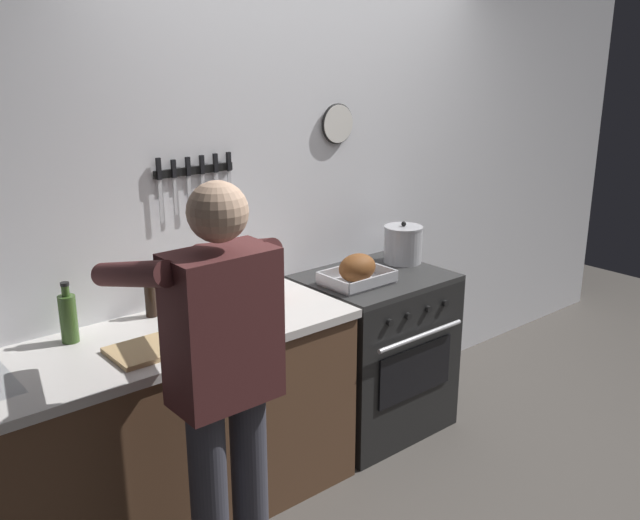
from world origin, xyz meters
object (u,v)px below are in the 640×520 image
at_px(bottle_hot_sauce, 277,284).
at_px(bottle_vinegar, 209,281).
at_px(person_cook, 222,374).
at_px(stock_pot, 403,244).
at_px(bottle_soy_sauce, 151,300).
at_px(cutting_board, 155,348).
at_px(stove, 374,352).
at_px(bottle_olive_oil, 68,317).
at_px(roasting_pan, 357,271).

relative_size(bottle_hot_sauce, bottle_vinegar, 0.71).
height_order(person_cook, stock_pot, person_cook).
relative_size(stock_pot, bottle_hot_sauce, 1.35).
distance_m(bottle_hot_sauce, bottle_soy_sauce, 0.61).
bearing_deg(person_cook, bottle_hot_sauce, -51.19).
height_order(cutting_board, bottle_vinegar, bottle_vinegar).
relative_size(stock_pot, bottle_soy_sauce, 1.24).
xyz_separation_m(stock_pot, bottle_vinegar, (-1.19, 0.15, -0.00)).
relative_size(stove, person_cook, 0.54).
bearing_deg(stock_pot, bottle_hot_sauce, -179.00).
relative_size(stock_pot, cutting_board, 0.66).
relative_size(stove, bottle_hot_sauce, 5.07).
relative_size(stove, bottle_vinegar, 3.58).
height_order(stove, cutting_board, cutting_board).
height_order(bottle_olive_oil, bottle_soy_sauce, bottle_olive_oil).
bearing_deg(bottle_hot_sauce, bottle_vinegar, 150.12).
xyz_separation_m(person_cook, bottle_soy_sauce, (0.13, 0.80, 0.03)).
distance_m(bottle_hot_sauce, bottle_vinegar, 0.33).
xyz_separation_m(bottle_hot_sauce, bottle_vinegar, (-0.28, 0.16, 0.03)).
relative_size(bottle_olive_oil, bottle_vinegar, 1.04).
relative_size(roasting_pan, cutting_board, 0.98).
distance_m(person_cook, stock_pot, 1.75).
bearing_deg(cutting_board, roasting_pan, 3.98).
relative_size(roasting_pan, stock_pot, 1.47).
bearing_deg(bottle_vinegar, bottle_hot_sauce, -29.88).
bearing_deg(bottle_soy_sauce, stock_pot, -5.93).
height_order(roasting_pan, bottle_hot_sauce, bottle_hot_sauce).
bearing_deg(bottle_soy_sauce, bottle_olive_oil, -173.29).
bearing_deg(bottle_hot_sauce, stove, -5.85).
bearing_deg(bottle_olive_oil, bottle_soy_sauce, 6.71).
xyz_separation_m(stove, bottle_hot_sauce, (-0.62, 0.06, 0.52)).
relative_size(bottle_hot_sauce, bottle_soy_sauce, 0.92).
xyz_separation_m(roasting_pan, cutting_board, (-1.20, -0.08, -0.06)).
xyz_separation_m(bottle_vinegar, bottle_soy_sauce, (-0.30, 0.01, -0.03)).
bearing_deg(roasting_pan, stock_pot, 13.65).
relative_size(bottle_olive_oil, bottle_hot_sauce, 1.47).
bearing_deg(bottle_soy_sauce, roasting_pan, -14.45).
xyz_separation_m(cutting_board, bottle_soy_sauce, (0.16, 0.35, 0.07)).
bearing_deg(bottle_hot_sauce, stock_pot, 1.00).
xyz_separation_m(stock_pot, bottle_soy_sauce, (-1.49, 0.16, -0.03)).
bearing_deg(stove, stock_pot, 15.12).
distance_m(person_cook, cutting_board, 0.46).
xyz_separation_m(roasting_pan, stock_pot, (0.46, 0.11, 0.04)).
bearing_deg(stove, person_cook, -156.85).
distance_m(stove, bottle_vinegar, 1.08).
height_order(person_cook, bottle_hot_sauce, person_cook).
bearing_deg(stock_pot, bottle_vinegar, 172.96).
bearing_deg(roasting_pan, bottle_vinegar, 160.57).
distance_m(stove, bottle_soy_sauce, 1.33).
bearing_deg(bottle_olive_oil, cutting_board, -52.92).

